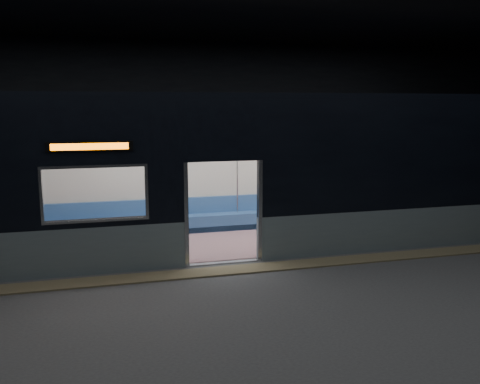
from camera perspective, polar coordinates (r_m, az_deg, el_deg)
name	(u,v)px	position (r m, az deg, el deg)	size (l,w,h in m)	color
station_floor	(237,281)	(9.26, -0.33, -9.96)	(24.00, 14.00, 0.01)	#47494C
station_envelope	(237,72)	(8.73, -0.36, 13.32)	(24.00, 14.00, 5.00)	black
tactile_strip	(230,270)	(9.76, -1.15, -8.79)	(22.80, 0.50, 0.03)	#8C7F59
metro_car	(208,163)	(11.27, -3.61, 3.27)	(18.00, 3.04, 3.35)	gray
passenger	(294,198)	(13.06, 6.09, -0.66)	(0.39, 0.64, 1.29)	black
handbag	(296,204)	(12.88, 6.27, -1.29)	(0.25, 0.21, 0.12)	black
transit_map	(333,166)	(13.70, 10.42, 2.86)	(1.09, 0.03, 0.71)	white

